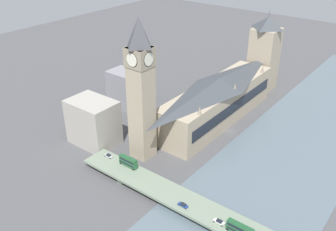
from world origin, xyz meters
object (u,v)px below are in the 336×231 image
at_px(road_bridge, 227,223).
at_px(double_decker_bus_mid, 240,229).
at_px(car_northbound_tail, 183,205).
at_px(car_southbound_mid, 109,156).
at_px(car_northbound_lead, 219,222).
at_px(parliament_hall, 218,99).
at_px(clock_tower, 141,87).
at_px(victoria_tower, 264,54).
at_px(double_decker_bus_lead, 128,161).

relative_size(road_bridge, double_decker_bus_mid, 14.05).
bearing_deg(car_northbound_tail, car_southbound_mid, -7.21).
distance_m(car_northbound_lead, car_southbound_mid, 69.25).
distance_m(road_bridge, double_decker_bus_mid, 8.56).
distance_m(road_bridge, car_northbound_tail, 19.83).
relative_size(parliament_hall, car_northbound_tail, 21.17).
bearing_deg(car_northbound_lead, parliament_hall, -58.44).
distance_m(clock_tower, car_northbound_lead, 73.45).
bearing_deg(victoria_tower, car_northbound_tail, 102.77).
height_order(parliament_hall, car_southbound_mid, parliament_hall).
bearing_deg(parliament_hall, double_decker_bus_mid, 126.03).
relative_size(double_decker_bus_mid, car_southbound_mid, 2.51).
bearing_deg(car_southbound_mid, car_northbound_lead, 175.23).
height_order(road_bridge, car_southbound_mid, car_southbound_mid).
bearing_deg(road_bridge, double_decker_bus_lead, -3.51).
height_order(clock_tower, car_southbound_mid, clock_tower).
height_order(clock_tower, car_northbound_lead, clock_tower).
height_order(clock_tower, victoria_tower, clock_tower).
bearing_deg(victoria_tower, double_decker_bus_lead, 87.61).
xyz_separation_m(road_bridge, car_southbound_mid, (71.16, -3.01, 1.57)).
distance_m(victoria_tower, double_decker_bus_lead, 138.22).
height_order(double_decker_bus_mid, car_northbound_tail, double_decker_bus_mid).
relative_size(victoria_tower, road_bridge, 0.36).
bearing_deg(clock_tower, victoria_tower, -95.02).
bearing_deg(clock_tower, car_northbound_tail, 151.24).
relative_size(clock_tower, car_northbound_lead, 15.74).
bearing_deg(car_northbound_tail, road_bridge, -169.72).
relative_size(car_northbound_tail, car_southbound_mid, 1.04).
distance_m(parliament_hall, car_southbound_mid, 78.31).
distance_m(double_decker_bus_lead, car_southbound_mid, 13.56).
bearing_deg(clock_tower, double_decker_bus_mid, 161.65).
xyz_separation_m(car_northbound_lead, car_southbound_mid, (69.01, -5.76, 0.01)).
xyz_separation_m(clock_tower, double_decker_bus_mid, (-69.82, 23.16, -32.89)).
height_order(double_decker_bus_lead, double_decker_bus_mid, double_decker_bus_lead).
bearing_deg(car_northbound_tail, parliament_hall, -68.34).
bearing_deg(double_decker_bus_lead, car_northbound_lead, 173.55).
xyz_separation_m(double_decker_bus_lead, double_decker_bus_mid, (-64.96, 6.54, -0.02)).
xyz_separation_m(parliament_hall, clock_tower, (10.62, 58.24, 25.83)).
bearing_deg(double_decker_bus_mid, road_bridge, -22.60).
height_order(clock_tower, car_northbound_tail, clock_tower).
relative_size(double_decker_bus_lead, car_northbound_tail, 2.24).
relative_size(clock_tower, double_decker_bus_mid, 6.57).
xyz_separation_m(victoria_tower, road_bridge, (-52.05, 140.26, -22.99)).
xyz_separation_m(car_northbound_lead, car_northbound_tail, (17.31, 0.79, -0.05)).
distance_m(clock_tower, double_decker_bus_lead, 37.15).
xyz_separation_m(victoria_tower, double_decker_bus_lead, (5.70, 136.72, -19.46)).
bearing_deg(victoria_tower, parliament_hall, 90.05).
distance_m(victoria_tower, car_southbound_mid, 140.22).
xyz_separation_m(car_northbound_tail, car_southbound_mid, (51.71, -6.54, 0.05)).
relative_size(parliament_hall, road_bridge, 0.62).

